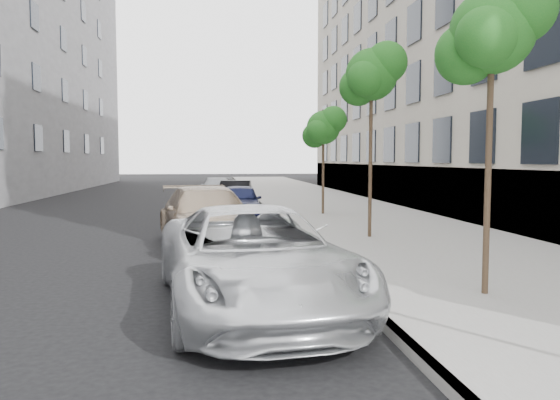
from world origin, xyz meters
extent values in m
plane|color=black|center=(0.00, 0.00, 0.00)|extent=(160.00, 160.00, 0.00)
cube|color=gray|center=(4.30, 24.00, 0.07)|extent=(6.40, 72.00, 0.14)
cube|color=#9E9B93|center=(1.18, 24.00, 0.07)|extent=(0.15, 72.00, 0.14)
cylinder|color=#38281C|center=(3.20, 1.50, 2.55)|extent=(0.10, 0.10, 4.82)
sphere|color=#1A651D|center=(3.20, 1.50, 4.26)|extent=(1.31, 1.31, 1.31)
sphere|color=#1A651D|center=(3.55, 1.30, 4.56)|extent=(1.05, 1.05, 1.05)
sphere|color=#1A651D|center=(2.90, 1.75, 3.96)|extent=(0.98, 0.98, 0.98)
cylinder|color=#38281C|center=(3.20, 8.00, 2.72)|extent=(0.10, 0.10, 5.15)
sphere|color=#1A651D|center=(3.20, 8.00, 4.59)|extent=(1.42, 1.42, 1.42)
sphere|color=#1A651D|center=(3.55, 7.80, 4.89)|extent=(1.13, 1.13, 1.13)
sphere|color=#1A651D|center=(2.90, 8.25, 4.29)|extent=(1.06, 1.06, 1.06)
cylinder|color=#38281C|center=(3.20, 14.50, 2.18)|extent=(0.10, 0.10, 4.09)
sphere|color=#1A651D|center=(3.20, 14.50, 3.53)|extent=(1.32, 1.32, 1.32)
sphere|color=#1A651D|center=(3.55, 14.30, 3.83)|extent=(1.06, 1.06, 1.06)
sphere|color=#1A651D|center=(2.90, 14.75, 3.23)|extent=(0.99, 0.99, 0.99)
imported|color=silver|center=(-0.53, 1.55, 0.78)|extent=(3.25, 5.89, 1.56)
imported|color=tan|center=(-1.29, 7.65, 0.78)|extent=(3.03, 5.66, 1.56)
imported|color=#101435|center=(-0.10, 14.06, 0.67)|extent=(1.73, 4.00, 1.34)
imported|color=black|center=(-0.10, 18.61, 0.65)|extent=(1.82, 4.07, 1.30)
imported|color=#96989D|center=(-0.90, 24.74, 0.62)|extent=(2.09, 4.39, 1.24)
camera|label=1|loc=(-1.12, -6.65, 2.29)|focal=35.00mm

